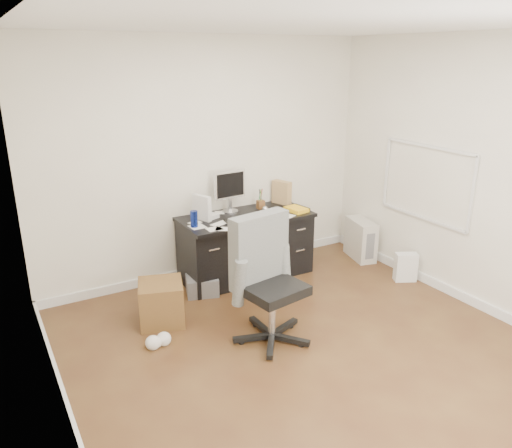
{
  "coord_description": "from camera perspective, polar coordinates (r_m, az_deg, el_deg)",
  "views": [
    {
      "loc": [
        -2.29,
        -3.08,
        2.48
      ],
      "look_at": [
        0.17,
        1.2,
        0.8
      ],
      "focal_mm": 35.0,
      "sensor_mm": 36.0,
      "label": 1
    }
  ],
  "objects": [
    {
      "name": "wicker_basket",
      "position": [
        4.97,
        -10.76,
        -8.81
      ],
      "size": [
        0.52,
        0.52,
        0.42
      ],
      "primitive_type": "cube",
      "rotation": [
        0.0,
        0.0,
        -0.31
      ],
      "color": "#453014",
      "rests_on": "ground"
    },
    {
      "name": "white_binder",
      "position": [
        5.51,
        -6.22,
        1.87
      ],
      "size": [
        0.19,
        0.27,
        0.28
      ],
      "primitive_type": "cube",
      "rotation": [
        0.0,
        0.0,
        0.37
      ],
      "color": "silver",
      "rests_on": "desk"
    },
    {
      "name": "lcd_monitor",
      "position": [
        5.72,
        -3.03,
        3.74
      ],
      "size": [
        0.41,
        0.25,
        0.5
      ],
      "primitive_type": null,
      "rotation": [
        0.0,
        0.0,
        0.06
      ],
      "color": "silver",
      "rests_on": "desk"
    },
    {
      "name": "desk",
      "position": [
        5.79,
        -1.15,
        -2.31
      ],
      "size": [
        1.5,
        0.7,
        0.75
      ],
      "color": "black",
      "rests_on": "ground"
    },
    {
      "name": "travel_mug",
      "position": [
        5.3,
        -7.09,
        0.57
      ],
      "size": [
        0.1,
        0.1,
        0.18
      ],
      "primitive_type": "cylinder",
      "rotation": [
        0.0,
        0.0,
        -0.32
      ],
      "color": "navy",
      "rests_on": "desk"
    },
    {
      "name": "loose_papers",
      "position": [
        5.54,
        -2.73,
        0.55
      ],
      "size": [
        1.1,
        0.6,
        0.0
      ],
      "primitive_type": null,
      "color": "silver",
      "rests_on": "desk"
    },
    {
      "name": "computer_mouse",
      "position": [
        5.8,
        1.04,
        1.74
      ],
      "size": [
        0.08,
        0.08,
        0.07
      ],
      "primitive_type": "sphere",
      "rotation": [
        0.0,
        0.0,
        0.34
      ],
      "color": "silver",
      "rests_on": "desk"
    },
    {
      "name": "ground",
      "position": [
        4.58,
        5.8,
        -14.18
      ],
      "size": [
        4.0,
        4.0,
        0.0
      ],
      "primitive_type": "plane",
      "color": "#412415",
      "rests_on": "ground"
    },
    {
      "name": "desk_printer",
      "position": [
        5.5,
        -6.17,
        -6.99
      ],
      "size": [
        0.41,
        0.37,
        0.2
      ],
      "primitive_type": "cube",
      "rotation": [
        0.0,
        0.0,
        -0.31
      ],
      "color": "slate",
      "rests_on": "ground"
    },
    {
      "name": "office_chair",
      "position": [
        4.43,
        1.88,
        -6.64
      ],
      "size": [
        0.76,
        0.76,
        1.16
      ],
      "primitive_type": null,
      "rotation": [
        0.0,
        0.0,
        0.16
      ],
      "color": "#4C4E4C",
      "rests_on": "ground"
    },
    {
      "name": "pen_cup",
      "position": [
        5.89,
        0.53,
        2.9
      ],
      "size": [
        0.1,
        0.1,
        0.24
      ],
      "primitive_type": null,
      "rotation": [
        0.0,
        0.0,
        -0.02
      ],
      "color": "brown",
      "rests_on": "desk"
    },
    {
      "name": "magazine_file",
      "position": [
        6.1,
        2.96,
        3.64
      ],
      "size": [
        0.2,
        0.27,
        0.28
      ],
      "primitive_type": "cube",
      "rotation": [
        0.0,
        0.0,
        0.35
      ],
      "color": "#A2844E",
      "rests_on": "desk"
    },
    {
      "name": "yellow_book",
      "position": [
        5.84,
        4.67,
        1.69
      ],
      "size": [
        0.23,
        0.28,
        0.04
      ],
      "primitive_type": "cube",
      "rotation": [
        0.0,
        0.0,
        0.16
      ],
      "color": "yellow",
      "rests_on": "desk"
    },
    {
      "name": "room_shell",
      "position": [
        3.97,
        6.73,
        6.67
      ],
      "size": [
        4.02,
        4.02,
        2.71
      ],
      "color": "beige",
      "rests_on": "ground"
    },
    {
      "name": "paper_remote",
      "position": [
        5.47,
        0.6,
        0.44
      ],
      "size": [
        0.25,
        0.21,
        0.02
      ],
      "primitive_type": null,
      "rotation": [
        0.0,
        0.0,
        0.12
      ],
      "color": "silver",
      "rests_on": "desk"
    },
    {
      "name": "shopping_bag",
      "position": [
        6.01,
        16.73,
        -4.74
      ],
      "size": [
        0.3,
        0.27,
        0.33
      ],
      "primitive_type": "cube",
      "rotation": [
        0.0,
        0.0,
        -0.46
      ],
      "color": "silver",
      "rests_on": "ground"
    },
    {
      "name": "keyboard",
      "position": [
        5.5,
        -1.24,
        0.58
      ],
      "size": [
        0.46,
        0.18,
        0.03
      ],
      "primitive_type": "cube",
      "rotation": [
        0.0,
        0.0,
        -0.04
      ],
      "color": "black",
      "rests_on": "desk"
    },
    {
      "name": "pc_tower",
      "position": [
        6.5,
        11.87,
        -1.7
      ],
      "size": [
        0.34,
        0.54,
        0.5
      ],
      "primitive_type": "cube",
      "rotation": [
        0.0,
        0.0,
        -0.24
      ],
      "color": "#BBB7A9",
      "rests_on": "ground"
    }
  ]
}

